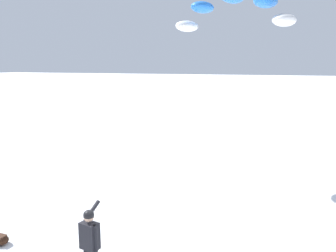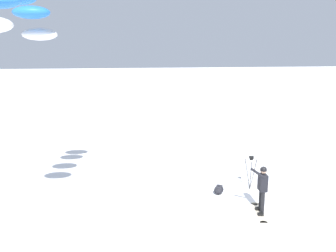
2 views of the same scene
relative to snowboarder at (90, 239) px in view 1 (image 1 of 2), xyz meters
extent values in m
cube|color=black|center=(0.00, 0.01, 0.08)|extent=(0.44, 0.33, 0.60)
sphere|color=tan|center=(0.00, 0.01, 0.52)|extent=(0.23, 0.23, 0.23)
sphere|color=black|center=(0.00, 0.01, 0.55)|extent=(0.24, 0.24, 0.24)
cylinder|color=black|center=(0.13, -0.28, 0.49)|extent=(0.19, 0.55, 0.42)
cylinder|color=black|center=(-0.19, 0.07, 0.08)|extent=(0.09, 0.09, 0.60)
ellipsoid|color=white|center=(-3.30, -7.56, 5.28)|extent=(1.04, 1.42, 0.44)
ellipsoid|color=blue|center=(-2.61, -7.70, 5.97)|extent=(1.04, 1.42, 0.44)
ellipsoid|color=blue|center=(-0.11, -8.18, 5.97)|extent=(1.04, 1.42, 0.44)
ellipsoid|color=white|center=(0.58, -8.32, 5.28)|extent=(1.04, 1.42, 0.44)
ellipsoid|color=black|center=(3.26, -0.57, -0.93)|extent=(0.46, 0.40, 0.26)
cube|color=#402618|center=(3.26, -0.57, -0.84)|extent=(0.28, 0.24, 0.08)
camera|label=1|loc=(-4.17, 6.01, 3.75)|focal=37.72mm
camera|label=2|loc=(10.28, -5.86, 4.50)|focal=36.01mm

